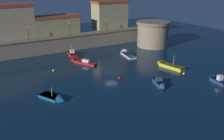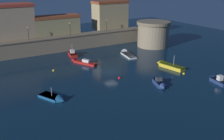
{
  "view_description": "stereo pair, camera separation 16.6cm",
  "coord_description": "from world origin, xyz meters",
  "px_view_note": "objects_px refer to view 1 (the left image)",
  "views": [
    {
      "loc": [
        -26.15,
        -43.33,
        18.09
      ],
      "look_at": [
        0.0,
        -0.45,
        0.55
      ],
      "focal_mm": 42.42,
      "sensor_mm": 36.0,
      "label": 1
    },
    {
      "loc": [
        -26.01,
        -43.42,
        18.09
      ],
      "look_at": [
        0.0,
        -0.45,
        0.55
      ],
      "focal_mm": 42.42,
      "sensor_mm": 36.0,
      "label": 2
    }
  ],
  "objects_px": {
    "quay_lamp_2": "(106,23)",
    "moored_boat_1": "(168,65)",
    "moored_boat_3": "(56,98)",
    "mooring_buoy_1": "(184,74)",
    "quay_lamp_1": "(70,27)",
    "moored_boat_6": "(160,84)",
    "mooring_buoy_0": "(119,78)",
    "mooring_buoy_2": "(54,71)",
    "moored_boat_0": "(217,80)",
    "quay_lamp_0": "(28,31)",
    "moored_boat_5": "(82,62)",
    "moored_boat_2": "(72,53)",
    "fortress_tower": "(153,34)",
    "moored_boat_4": "(126,54)"
  },
  "relations": [
    {
      "from": "mooring_buoy_1",
      "to": "quay_lamp_1",
      "type": "bearing_deg",
      "value": 111.44
    },
    {
      "from": "fortress_tower",
      "to": "moored_boat_2",
      "type": "relative_size",
      "value": 1.76
    },
    {
      "from": "moored_boat_4",
      "to": "moored_boat_6",
      "type": "distance_m",
      "value": 21.09
    },
    {
      "from": "moored_boat_3",
      "to": "moored_boat_5",
      "type": "distance_m",
      "value": 18.82
    },
    {
      "from": "fortress_tower",
      "to": "mooring_buoy_2",
      "type": "distance_m",
      "value": 31.46
    },
    {
      "from": "moored_boat_3",
      "to": "mooring_buoy_1",
      "type": "height_order",
      "value": "moored_boat_3"
    },
    {
      "from": "moored_boat_6",
      "to": "mooring_buoy_1",
      "type": "bearing_deg",
      "value": 126.39
    },
    {
      "from": "moored_boat_0",
      "to": "quay_lamp_1",
      "type": "bearing_deg",
      "value": 31.48
    },
    {
      "from": "moored_boat_1",
      "to": "moored_boat_4",
      "type": "distance_m",
      "value": 13.03
    },
    {
      "from": "mooring_buoy_0",
      "to": "moored_boat_0",
      "type": "bearing_deg",
      "value": -37.99
    },
    {
      "from": "fortress_tower",
      "to": "mooring_buoy_1",
      "type": "bearing_deg",
      "value": -113.7
    },
    {
      "from": "moored_boat_2",
      "to": "mooring_buoy_2",
      "type": "xyz_separation_m",
      "value": [
        -7.84,
        -8.82,
        -0.48
      ]
    },
    {
      "from": "moored_boat_0",
      "to": "mooring_buoy_1",
      "type": "height_order",
      "value": "moored_boat_0"
    },
    {
      "from": "moored_boat_1",
      "to": "moored_boat_3",
      "type": "relative_size",
      "value": 1.38
    },
    {
      "from": "quay_lamp_1",
      "to": "moored_boat_6",
      "type": "height_order",
      "value": "quay_lamp_1"
    },
    {
      "from": "quay_lamp_2",
      "to": "mooring_buoy_1",
      "type": "distance_m",
      "value": 30.23
    },
    {
      "from": "moored_boat_3",
      "to": "mooring_buoy_1",
      "type": "xyz_separation_m",
      "value": [
        25.95,
        -1.92,
        -0.25
      ]
    },
    {
      "from": "moored_boat_5",
      "to": "mooring_buoy_1",
      "type": "xyz_separation_m",
      "value": [
        14.43,
        -16.81,
        -0.34
      ]
    },
    {
      "from": "quay_lamp_1",
      "to": "mooring_buoy_1",
      "type": "xyz_separation_m",
      "value": [
        11.63,
        -29.63,
        -6.01
      ]
    },
    {
      "from": "mooring_buoy_0",
      "to": "moored_boat_1",
      "type": "bearing_deg",
      "value": 0.9
    },
    {
      "from": "moored_boat_2",
      "to": "moored_boat_0",
      "type": "bearing_deg",
      "value": -142.0
    },
    {
      "from": "moored_boat_3",
      "to": "moored_boat_2",
      "type": "bearing_deg",
      "value": 126.11
    },
    {
      "from": "moored_boat_0",
      "to": "mooring_buoy_2",
      "type": "relative_size",
      "value": 8.68
    },
    {
      "from": "moored_boat_5",
      "to": "mooring_buoy_2",
      "type": "distance_m",
      "value": 7.32
    },
    {
      "from": "fortress_tower",
      "to": "mooring_buoy_0",
      "type": "xyz_separation_m",
      "value": [
        -21.47,
        -16.29,
        -3.52
      ]
    },
    {
      "from": "moored_boat_6",
      "to": "mooring_buoy_2",
      "type": "relative_size",
      "value": 8.38
    },
    {
      "from": "moored_boat_4",
      "to": "mooring_buoy_1",
      "type": "distance_m",
      "value": 17.79
    },
    {
      "from": "moored_boat_0",
      "to": "mooring_buoy_0",
      "type": "bearing_deg",
      "value": 63.04
    },
    {
      "from": "fortress_tower",
      "to": "moored_boat_5",
      "type": "relative_size",
      "value": 1.29
    },
    {
      "from": "fortress_tower",
      "to": "moored_boat_4",
      "type": "height_order",
      "value": "fortress_tower"
    },
    {
      "from": "moored_boat_2",
      "to": "mooring_buoy_2",
      "type": "distance_m",
      "value": 11.81
    },
    {
      "from": "moored_boat_3",
      "to": "mooring_buoy_1",
      "type": "bearing_deg",
      "value": 60.73
    },
    {
      "from": "quay_lamp_1",
      "to": "mooring_buoy_2",
      "type": "xyz_separation_m",
      "value": [
        -9.94,
        -14.37,
        -6.01
      ]
    },
    {
      "from": "mooring_buoy_2",
      "to": "fortress_tower",
      "type": "bearing_deg",
      "value": 10.4
    },
    {
      "from": "quay_lamp_2",
      "to": "moored_boat_4",
      "type": "relative_size",
      "value": 0.44
    },
    {
      "from": "moored_boat_2",
      "to": "mooring_buoy_1",
      "type": "height_order",
      "value": "moored_boat_2"
    },
    {
      "from": "mooring_buoy_0",
      "to": "mooring_buoy_2",
      "type": "relative_size",
      "value": 1.09
    },
    {
      "from": "quay_lamp_2",
      "to": "moored_boat_1",
      "type": "bearing_deg",
      "value": -88.39
    },
    {
      "from": "moored_boat_2",
      "to": "mooring_buoy_0",
      "type": "xyz_separation_m",
      "value": [
        1.44,
        -19.46,
        -0.48
      ]
    },
    {
      "from": "quay_lamp_1",
      "to": "moored_boat_6",
      "type": "xyz_separation_m",
      "value": [
        3.32,
        -32.05,
        -5.53
      ]
    },
    {
      "from": "quay_lamp_1",
      "to": "moored_boat_2",
      "type": "distance_m",
      "value": 8.11
    },
    {
      "from": "mooring_buoy_2",
      "to": "mooring_buoy_1",
      "type": "bearing_deg",
      "value": -35.27
    },
    {
      "from": "moored_boat_3",
      "to": "moored_boat_6",
      "type": "bearing_deg",
      "value": 51.13
    },
    {
      "from": "moored_boat_6",
      "to": "quay_lamp_1",
      "type": "bearing_deg",
      "value": -153.93
    },
    {
      "from": "quay_lamp_0",
      "to": "quay_lamp_2",
      "type": "height_order",
      "value": "quay_lamp_2"
    },
    {
      "from": "moored_boat_3",
      "to": "fortress_tower",
      "type": "bearing_deg",
      "value": 93.36
    },
    {
      "from": "quay_lamp_0",
      "to": "mooring_buoy_2",
      "type": "relative_size",
      "value": 5.89
    },
    {
      "from": "quay_lamp_1",
      "to": "moored_boat_5",
      "type": "relative_size",
      "value": 0.46
    },
    {
      "from": "moored_boat_5",
      "to": "moored_boat_6",
      "type": "xyz_separation_m",
      "value": [
        6.12,
        -19.23,
        0.14
      ]
    },
    {
      "from": "moored_boat_2",
      "to": "moored_boat_5",
      "type": "xyz_separation_m",
      "value": [
        -0.69,
        -7.28,
        -0.13
      ]
    }
  ]
}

